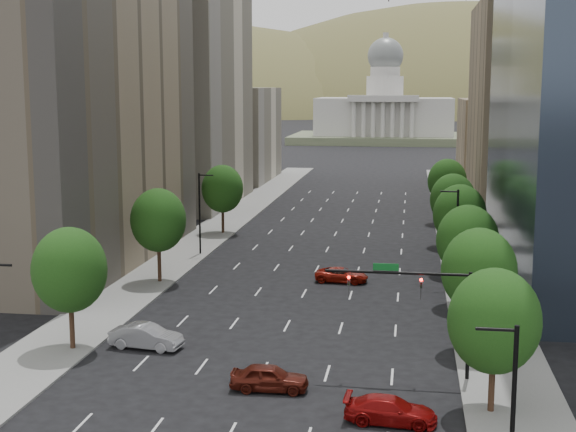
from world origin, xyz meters
The scene contains 25 objects.
sidewalk_left centered at (-15.50, 60.00, 0.07)m, with size 6.00×200.00×0.15m, color slate.
sidewalk_right centered at (15.50, 60.00, 0.07)m, with size 6.00×200.00×0.15m, color slate.
midrise_cream_left centered at (-25.00, 103.00, 17.50)m, with size 14.00×30.00×35.00m, color beige.
filler_left centered at (-25.00, 136.00, 9.00)m, with size 14.00×26.00×18.00m, color beige.
parking_tan_right centered at (25.00, 100.00, 15.00)m, with size 14.00×30.00×30.00m, color #8C7759.
filler_right centered at (25.00, 133.00, 8.00)m, with size 14.00×26.00×16.00m, color #8C7759.
tree_right_0 centered at (14.00, 25.00, 5.39)m, with size 5.20×5.20×8.39m.
tree_right_1 centered at (14.00, 36.00, 5.75)m, with size 5.20×5.20×8.75m.
tree_right_2 centered at (14.00, 48.00, 5.60)m, with size 5.20×5.20×8.61m.
tree_right_3 centered at (14.00, 60.00, 5.89)m, with size 5.20×5.20×8.89m.
tree_right_4 centered at (14.00, 74.00, 5.46)m, with size 5.20×5.20×8.46m.
tree_right_5 centered at (14.00, 90.00, 5.75)m, with size 5.20×5.20×8.75m.
tree_left_0 centered at (-14.00, 32.00, 5.75)m, with size 5.20×5.20×8.75m.
tree_left_1 centered at (-14.00, 52.00, 5.96)m, with size 5.20×5.20×8.97m.
tree_left_2 centered at (-14.00, 78.00, 5.68)m, with size 5.20×5.20×8.68m.
streetlight_rs centered at (13.44, 12.00, 4.84)m, with size 1.70×0.20×9.00m.
streetlight_rn centered at (13.44, 55.00, 4.84)m, with size 1.70×0.20×9.00m.
streetlight_ln centered at (-13.44, 65.00, 4.84)m, with size 1.70×0.20×9.00m.
traffic_signal centered at (10.53, 30.00, 5.17)m, with size 9.12×0.40×7.38m.
capitol centered at (0.00, 249.71, 8.58)m, with size 60.00×40.00×35.20m.
foothills centered at (34.67, 599.39, -37.78)m, with size 720.00×413.00×263.00m.
car_red_near centered at (8.42, 22.76, 0.74)m, with size 2.08×5.10×1.48m, color maroon.
car_maroon centered at (1.00, 26.53, 0.81)m, with size 1.92×4.77×1.62m, color #4B140C.
car_silver centered at (-9.00, 33.13, 0.86)m, with size 1.81×5.20×1.71m, color #98989D.
car_red_far centered at (2.95, 54.80, 0.69)m, with size 2.29×4.96×1.38m, color maroon.
Camera 1 is at (9.24, -19.84, 18.32)m, focal length 50.61 mm.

